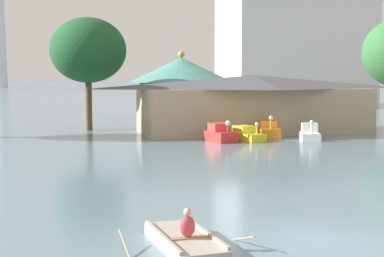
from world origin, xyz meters
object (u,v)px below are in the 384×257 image
pedal_boat_white (310,133)px  pedal_boat_red (220,134)px  green_roof_pavilion (181,87)px  pedal_boat_yellow (246,135)px  background_building_block (295,36)px  rowboat_with_rower (185,241)px  pedal_boat_orange (268,131)px  boathouse (253,103)px  shoreline_tree_mid (88,50)px

pedal_boat_white → pedal_boat_red: bearing=-74.9°
green_roof_pavilion → pedal_boat_red: bearing=-93.6°
pedal_boat_yellow → background_building_block: (24.90, 46.87, 10.86)m
pedal_boat_red → rowboat_with_rower: bearing=-35.0°
pedal_boat_white → background_building_block: bearing=176.0°
pedal_boat_yellow → background_building_block: 54.17m
pedal_boat_orange → green_roof_pavilion: size_ratio=0.26×
boathouse → rowboat_with_rower: bearing=-113.4°
green_roof_pavilion → background_building_block: size_ratio=0.46×
green_roof_pavilion → pedal_boat_orange: bearing=-77.7°
pedal_boat_red → boathouse: size_ratio=0.13×
pedal_boat_red → background_building_block: background_building_block is taller
pedal_boat_white → green_roof_pavilion: bearing=-142.8°
pedal_boat_orange → green_roof_pavilion: 16.14m
shoreline_tree_mid → rowboat_with_rower: bearing=-90.1°
pedal_boat_white → shoreline_tree_mid: size_ratio=0.28×
rowboat_with_rower → pedal_boat_red: pedal_boat_red is taller
pedal_boat_red → background_building_block: bearing=134.4°
pedal_boat_red → background_building_block: size_ratio=0.11×
shoreline_tree_mid → background_building_block: 50.28m
pedal_boat_orange → background_building_block: 51.59m
pedal_boat_white → background_building_block: background_building_block is taller
pedal_boat_orange → pedal_boat_red: bearing=-58.0°
pedal_boat_red → pedal_boat_yellow: bearing=76.4°
pedal_boat_white → boathouse: size_ratio=0.14×
rowboat_with_rower → pedal_boat_orange: (13.25, 27.07, 0.33)m
pedal_boat_red → pedal_boat_white: size_ratio=0.95×
pedal_boat_yellow → boathouse: bearing=137.1°
pedal_boat_orange → green_roof_pavilion: bearing=-157.4°
pedal_boat_orange → background_building_block: background_building_block is taller
background_building_block → pedal_boat_white: bearing=-112.8°
green_roof_pavilion → background_building_block: (25.84, 29.72, 7.56)m
pedal_boat_red → shoreline_tree_mid: (-8.72, 11.74, 6.55)m
pedal_boat_yellow → pedal_boat_orange: (2.43, 1.69, 0.10)m
pedal_boat_orange → pedal_boat_yellow: bearing=-44.8°
boathouse → background_building_block: (22.02, 40.61, 8.74)m
pedal_boat_white → shoreline_tree_mid: 20.93m
pedal_boat_red → boathouse: 8.26m
pedal_boat_yellow → boathouse: (2.87, 6.27, 2.11)m
boathouse → green_roof_pavilion: bearing=109.3°
boathouse → background_building_block: bearing=61.5°
rowboat_with_rower → background_building_block: size_ratio=0.16×
pedal_boat_yellow → shoreline_tree_mid: shoreline_tree_mid is taller
pedal_boat_red → green_roof_pavilion: 17.56m
shoreline_tree_mid → pedal_boat_white: bearing=-37.9°
pedal_boat_orange → shoreline_tree_mid: size_ratio=0.28×
rowboat_with_rower → green_roof_pavilion: bearing=-18.0°
boathouse → background_building_block: size_ratio=0.89×
pedal_boat_red → green_roof_pavilion: green_roof_pavilion is taller
pedal_boat_red → shoreline_tree_mid: bearing=-159.2°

